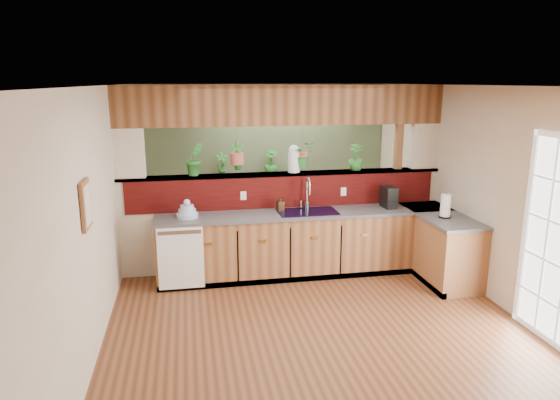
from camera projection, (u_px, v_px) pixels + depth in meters
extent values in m
cube|color=brown|center=(306.00, 304.00, 6.09)|extent=(4.60, 7.00, 0.01)
cube|color=brown|center=(308.00, 86.00, 5.48)|extent=(4.60, 7.00, 0.01)
cube|color=beige|center=(262.00, 157.00, 9.13)|extent=(4.60, 0.02, 2.60)
cube|color=beige|center=(476.00, 364.00, 2.44)|extent=(4.60, 0.02, 2.60)
cube|color=beige|center=(99.00, 210.00, 5.37)|extent=(0.02, 7.00, 2.60)
cube|color=beige|center=(487.00, 193.00, 6.20)|extent=(0.02, 7.00, 2.60)
cube|color=beige|center=(284.00, 221.00, 7.22)|extent=(4.60, 0.15, 1.35)
cube|color=#3E0908|center=(286.00, 192.00, 7.03)|extent=(4.40, 0.02, 0.45)
cube|color=brown|center=(284.00, 174.00, 7.06)|extent=(4.60, 0.21, 0.04)
cube|color=brown|center=(285.00, 105.00, 6.84)|extent=(4.60, 0.15, 0.55)
cube|color=beige|center=(129.00, 155.00, 6.60)|extent=(0.40, 0.15, 0.70)
cube|color=beige|center=(424.00, 147.00, 7.36)|extent=(0.40, 0.15, 0.70)
cube|color=brown|center=(397.00, 175.00, 7.38)|extent=(0.10, 0.10, 2.60)
cube|color=brown|center=(284.00, 174.00, 7.06)|extent=(4.60, 0.21, 0.04)
cube|color=brown|center=(285.00, 105.00, 6.84)|extent=(4.60, 0.15, 0.55)
cube|color=#516444|center=(262.00, 157.00, 9.11)|extent=(4.55, 0.02, 2.55)
cube|color=brown|center=(307.00, 244.00, 6.96)|extent=(4.10, 0.60, 0.86)
cube|color=#48484D|center=(307.00, 213.00, 6.86)|extent=(4.14, 0.64, 0.04)
cube|color=brown|center=(438.00, 247.00, 6.86)|extent=(0.60, 1.48, 0.86)
cube|color=#48484D|center=(441.00, 215.00, 6.75)|extent=(0.64, 1.52, 0.04)
cube|color=brown|center=(423.00, 237.00, 7.28)|extent=(0.60, 0.60, 0.86)
cube|color=#48484D|center=(426.00, 207.00, 7.17)|extent=(0.64, 0.64, 0.04)
cube|color=black|center=(311.00, 278.00, 6.80)|extent=(4.10, 0.06, 0.08)
cube|color=black|center=(418.00, 275.00, 6.90)|extent=(0.06, 1.48, 0.08)
cube|color=white|center=(181.00, 258.00, 6.35)|extent=(0.58, 0.02, 0.82)
cube|color=#B7B7B2|center=(180.00, 232.00, 6.25)|extent=(0.54, 0.01, 0.05)
cube|color=black|center=(307.00, 213.00, 6.86)|extent=(0.82, 0.50, 0.03)
cube|color=black|center=(294.00, 219.00, 6.84)|extent=(0.34, 0.40, 0.16)
cube|color=black|center=(321.00, 218.00, 6.91)|extent=(0.34, 0.40, 0.16)
cube|color=white|center=(557.00, 245.00, 5.01)|extent=(0.06, 1.02, 2.16)
cube|color=brown|center=(86.00, 205.00, 4.55)|extent=(0.03, 0.35, 0.45)
cube|color=silver|center=(88.00, 205.00, 4.55)|extent=(0.01, 0.27, 0.37)
cylinder|color=#B7B7B2|center=(307.00, 205.00, 7.04)|extent=(0.07, 0.07, 0.10)
cylinder|color=#B7B7B2|center=(307.00, 193.00, 7.00)|extent=(0.02, 0.02, 0.27)
torus|color=#B7B7B2|center=(308.00, 184.00, 6.90)|extent=(0.20, 0.08, 0.20)
cylinder|color=#B7B7B2|center=(310.00, 190.00, 6.84)|extent=(0.02, 0.02, 0.12)
cylinder|color=#B7B7B2|center=(301.00, 204.00, 7.02)|extent=(0.03, 0.03, 0.10)
cylinder|color=#A9BCDA|center=(187.00, 215.00, 6.56)|extent=(0.28, 0.28, 0.06)
cylinder|color=#A9BCDA|center=(187.00, 211.00, 6.55)|extent=(0.23, 0.23, 0.05)
cylinder|color=#A9BCDA|center=(187.00, 207.00, 6.53)|extent=(0.18, 0.18, 0.05)
sphere|color=#A9BCDA|center=(187.00, 202.00, 6.52)|extent=(0.09, 0.09, 0.09)
imported|color=#392514|center=(280.00, 204.00, 6.88)|extent=(0.11, 0.11, 0.21)
cube|color=black|center=(389.00, 197.00, 7.06)|extent=(0.16, 0.26, 0.30)
cube|color=black|center=(391.00, 205.00, 6.99)|extent=(0.14, 0.10, 0.10)
cylinder|color=silver|center=(390.00, 202.00, 7.01)|extent=(0.08, 0.08, 0.08)
cylinder|color=black|center=(445.00, 217.00, 6.56)|extent=(0.16, 0.16, 0.02)
cylinder|color=#B7B7B2|center=(446.00, 205.00, 6.52)|extent=(0.02, 0.02, 0.34)
cylinder|color=white|center=(446.00, 205.00, 6.52)|extent=(0.13, 0.13, 0.29)
cylinder|color=silver|center=(294.00, 162.00, 7.04)|extent=(0.17, 0.17, 0.29)
sphere|color=silver|center=(294.00, 151.00, 7.01)|extent=(0.15, 0.15, 0.15)
imported|color=#256725|center=(195.00, 159.00, 6.78)|extent=(0.31, 0.28, 0.46)
imported|color=#256725|center=(356.00, 157.00, 7.20)|extent=(0.22, 0.22, 0.38)
cylinder|color=brown|center=(237.00, 140.00, 6.82)|extent=(0.01, 0.01, 0.38)
cylinder|color=#964836|center=(237.00, 159.00, 6.88)|extent=(0.19, 0.19, 0.16)
imported|color=#256725|center=(237.00, 141.00, 6.83)|extent=(0.21, 0.15, 0.40)
cylinder|color=brown|center=(302.00, 139.00, 6.99)|extent=(0.01, 0.01, 0.39)
cylinder|color=#964836|center=(302.00, 157.00, 7.05)|extent=(0.17, 0.17, 0.14)
imported|color=#256725|center=(302.00, 142.00, 7.00)|extent=(0.39, 0.36, 0.35)
cube|color=black|center=(253.00, 203.00, 9.04)|extent=(1.56, 0.52, 1.02)
imported|color=#256725|center=(221.00, 164.00, 8.77)|extent=(0.23, 0.16, 0.43)
imported|color=#256725|center=(271.00, 162.00, 8.93)|extent=(0.30, 0.30, 0.44)
imported|color=#256725|center=(320.00, 221.00, 8.31)|extent=(0.78, 0.72, 0.74)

